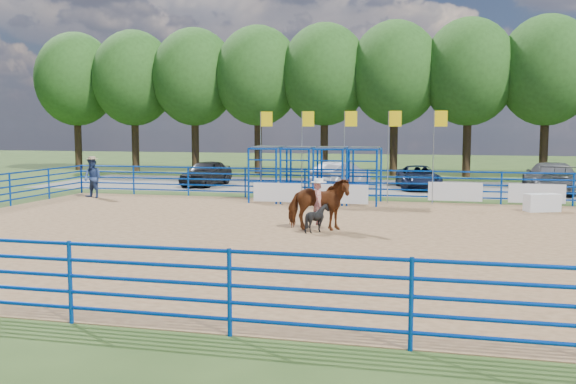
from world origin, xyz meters
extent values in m
plane|color=#3A5321|center=(0.00, 0.00, 0.00)|extent=(120.00, 120.00, 0.00)
cube|color=#99744C|center=(0.00, 0.00, 0.01)|extent=(30.00, 20.00, 0.02)
cube|color=slate|center=(0.00, 17.00, 0.01)|extent=(40.00, 10.00, 0.01)
cube|color=silver|center=(7.44, 7.93, 0.38)|extent=(1.49, 1.09, 0.72)
imported|color=#653014|center=(-0.61, 1.05, 0.92)|extent=(2.20, 1.14, 1.80)
imported|color=#A21C17|center=(-0.61, 1.05, 1.68)|extent=(0.39, 0.56, 1.45)
cylinder|color=white|center=(-0.61, 1.05, 2.43)|extent=(0.54, 0.54, 0.12)
imported|color=black|center=(-0.58, 0.65, 0.49)|extent=(1.02, 0.95, 0.95)
imported|color=navy|center=(-13.22, 8.12, 0.99)|extent=(1.10, 0.95, 1.94)
cylinder|color=tan|center=(-13.22, 8.12, 1.96)|extent=(0.56, 0.56, 0.11)
imported|color=black|center=(-10.17, 15.60, 0.76)|extent=(2.11, 4.52, 1.50)
imported|color=gray|center=(-2.35, 16.90, 0.72)|extent=(3.17, 4.56, 1.43)
imported|color=#161E37|center=(2.10, 16.53, 0.66)|extent=(2.91, 4.96, 1.30)
imported|color=slate|center=(8.95, 15.97, 0.82)|extent=(2.37, 5.65, 1.63)
cube|color=white|center=(-3.80, 7.77, 0.55)|extent=(2.20, 0.04, 0.85)
cube|color=white|center=(-0.80, 7.77, 0.55)|extent=(2.20, 0.04, 0.85)
cube|color=white|center=(4.00, 9.96, 0.55)|extent=(2.40, 0.04, 0.85)
cube|color=white|center=(7.50, 9.96, 0.55)|extent=(2.40, 0.04, 0.85)
cylinder|color=#3F2B19|center=(-25.00, 26.00, 2.40)|extent=(0.56, 0.56, 4.80)
ellipsoid|color=#234A18|center=(-25.00, 26.00, 7.56)|extent=(6.40, 6.40, 7.36)
cylinder|color=#3F2B19|center=(-20.00, 26.00, 2.40)|extent=(0.56, 0.56, 4.80)
ellipsoid|color=#234A18|center=(-20.00, 26.00, 7.56)|extent=(6.40, 6.40, 7.36)
cylinder|color=#3F2B19|center=(-15.00, 26.00, 2.40)|extent=(0.56, 0.56, 4.80)
ellipsoid|color=#234A18|center=(-15.00, 26.00, 7.56)|extent=(6.40, 6.40, 7.36)
cylinder|color=#3F2B19|center=(-10.00, 26.00, 2.40)|extent=(0.56, 0.56, 4.80)
ellipsoid|color=#234A18|center=(-10.00, 26.00, 7.56)|extent=(6.40, 6.40, 7.36)
cylinder|color=#3F2B19|center=(-5.00, 26.00, 2.40)|extent=(0.56, 0.56, 4.80)
ellipsoid|color=#234A18|center=(-5.00, 26.00, 7.56)|extent=(6.40, 6.40, 7.36)
cylinder|color=#3F2B19|center=(0.00, 26.00, 2.40)|extent=(0.56, 0.56, 4.80)
ellipsoid|color=#234A18|center=(0.00, 26.00, 7.56)|extent=(6.40, 6.40, 7.36)
cylinder|color=#3F2B19|center=(5.00, 26.00, 2.40)|extent=(0.56, 0.56, 4.80)
ellipsoid|color=#234A18|center=(5.00, 26.00, 7.56)|extent=(6.40, 6.40, 7.36)
cylinder|color=#3F2B19|center=(10.00, 26.00, 2.40)|extent=(0.56, 0.56, 4.80)
ellipsoid|color=#234A18|center=(10.00, 26.00, 7.56)|extent=(6.40, 6.40, 7.36)
camera|label=1|loc=(3.43, -19.99, 3.54)|focal=40.00mm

